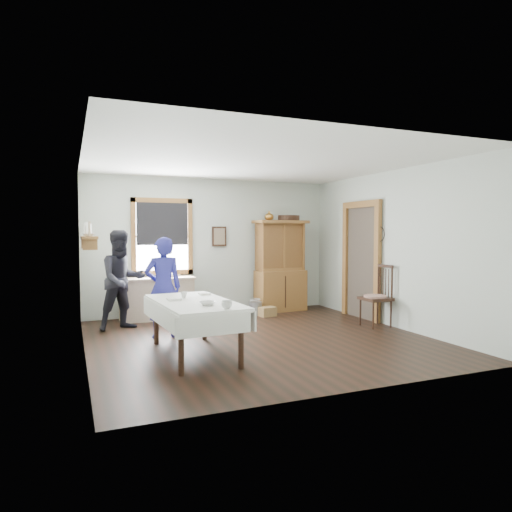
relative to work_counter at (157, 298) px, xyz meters
name	(u,v)px	position (x,y,z in m)	size (l,w,h in m)	color
room	(259,251)	(1.17, -2.20, 0.96)	(5.01, 5.01, 2.70)	black
window	(162,233)	(0.17, 0.26, 1.23)	(1.18, 0.07, 1.48)	white
doorway	(361,257)	(3.62, -1.35, 0.77)	(0.09, 1.14, 2.22)	#473D33
wall_shelf	(89,236)	(-1.20, -0.66, 1.18)	(0.24, 1.00, 0.44)	#9A602F
framed_picture	(219,236)	(1.32, 0.26, 1.16)	(0.30, 0.04, 0.40)	#321B11
rug_beater	(380,227)	(3.62, -1.90, 1.33)	(0.27, 0.27, 0.01)	black
work_counter	(157,298)	(0.00, 0.00, 0.00)	(1.38, 0.52, 0.79)	#C9AB8C
china_hutch	(281,266)	(2.56, -0.02, 0.54)	(1.10, 0.52, 1.88)	#9A602F
dining_table	(194,328)	(0.01, -2.72, -0.03)	(0.96, 1.82, 0.73)	white
spindle_chair	(376,296)	(3.39, -2.11, 0.14)	(0.50, 0.50, 1.08)	#321B11
pail	(255,308)	(1.87, -0.31, -0.26)	(0.25, 0.25, 0.27)	#97999F
wicker_basket	(267,312)	(2.04, -0.52, -0.30)	(0.31, 0.22, 0.18)	#9E7A47
woman_blue	(163,291)	(-0.17, -1.54, 0.33)	(0.53, 0.35, 1.45)	navy
figure_dark	(122,284)	(-0.69, -0.67, 0.38)	(0.75, 0.59, 1.55)	black
table_cup_a	(227,305)	(0.21, -3.48, 0.38)	(0.13, 0.13, 0.10)	silver
table_cup_b	(184,295)	(-0.05, -2.40, 0.38)	(0.09, 0.09, 0.09)	silver
table_bowl	(207,303)	(0.07, -3.14, 0.36)	(0.22, 0.22, 0.06)	silver
counter_book	(170,276)	(0.27, 0.12, 0.40)	(0.15, 0.21, 0.02)	#796751
counter_bowl	(170,275)	(0.25, -0.02, 0.43)	(0.20, 0.20, 0.06)	silver
shelf_bowl	(89,235)	(-1.20, -0.65, 1.20)	(0.22, 0.22, 0.05)	silver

